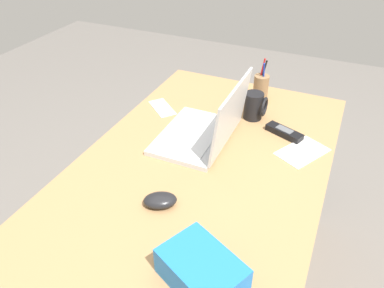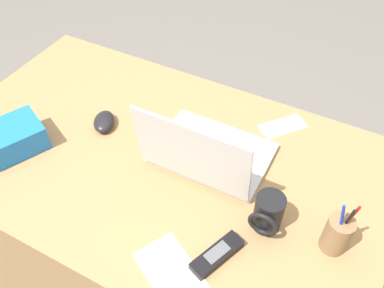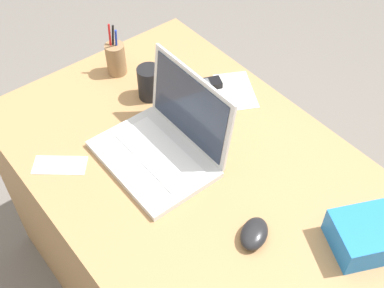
# 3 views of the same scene
# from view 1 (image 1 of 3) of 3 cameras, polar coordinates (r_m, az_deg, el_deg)

# --- Properties ---
(desk) EXTENTS (1.35, 0.80, 0.73)m
(desk) POSITION_cam_1_polar(r_m,az_deg,el_deg) (1.50, 0.96, -14.44)
(desk) COLOR #A87C4F
(desk) RESTS_ON ground
(laptop) EXTENTS (0.34, 0.27, 0.24)m
(laptop) POSITION_cam_1_polar(r_m,az_deg,el_deg) (1.34, 2.10, 2.21)
(laptop) COLOR silver
(laptop) RESTS_ON desk
(computer_mouse) EXTENTS (0.10, 0.12, 0.04)m
(computer_mouse) POSITION_cam_1_polar(r_m,az_deg,el_deg) (1.10, -4.88, -8.54)
(computer_mouse) COLOR black
(computer_mouse) RESTS_ON desk
(coffee_mug_white) EXTENTS (0.08, 0.09, 0.11)m
(coffee_mug_white) POSITION_cam_1_polar(r_m,az_deg,el_deg) (1.49, 9.53, 5.75)
(coffee_mug_white) COLOR black
(coffee_mug_white) RESTS_ON desk
(cordless_phone) EXTENTS (0.09, 0.15, 0.03)m
(cordless_phone) POSITION_cam_1_polar(r_m,az_deg,el_deg) (1.43, 13.89, 1.77)
(cordless_phone) COLOR black
(cordless_phone) RESTS_ON desk
(pen_holder) EXTENTS (0.06, 0.06, 0.18)m
(pen_holder) POSITION_cam_1_polar(r_m,az_deg,el_deg) (1.64, 10.46, 8.55)
(pen_holder) COLOR olive
(pen_holder) RESTS_ON desk
(snack_bag) EXTENTS (0.20, 0.23, 0.08)m
(snack_bag) POSITION_cam_1_polar(r_m,az_deg,el_deg) (0.91, 1.47, -18.78)
(snack_bag) COLOR blue
(snack_bag) RESTS_ON desk
(paper_note_near_laptop) EXTENTS (0.21, 0.18, 0.00)m
(paper_note_near_laptop) POSITION_cam_1_polar(r_m,az_deg,el_deg) (1.36, 16.48, -1.13)
(paper_note_near_laptop) COLOR white
(paper_note_near_laptop) RESTS_ON desk
(paper_note_left) EXTENTS (0.15, 0.16, 0.00)m
(paper_note_left) POSITION_cam_1_polar(r_m,az_deg,el_deg) (1.57, -4.56, 5.54)
(paper_note_left) COLOR white
(paper_note_left) RESTS_ON desk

